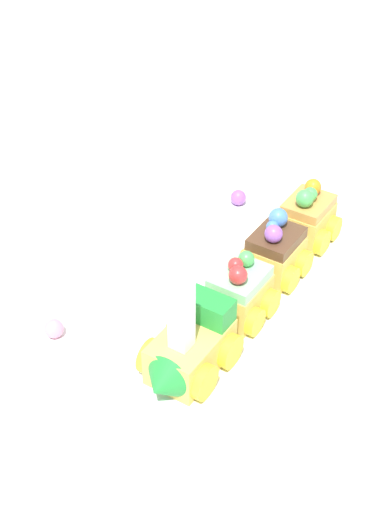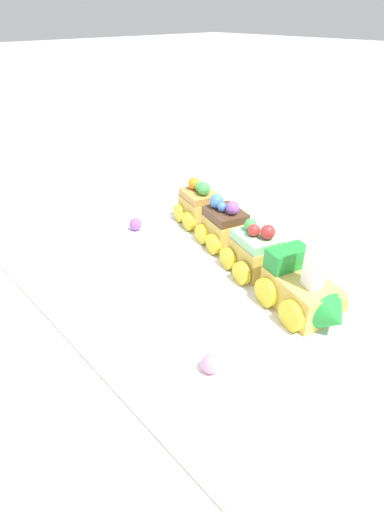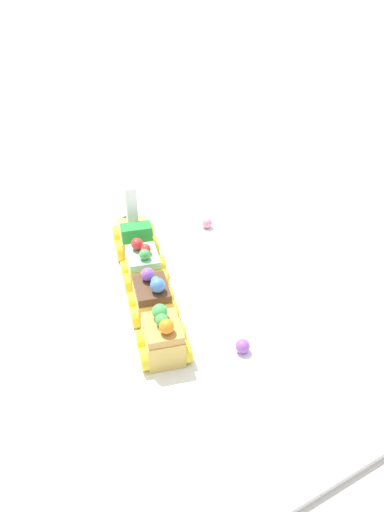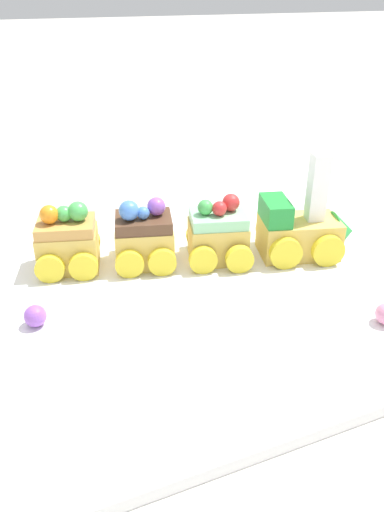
% 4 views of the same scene
% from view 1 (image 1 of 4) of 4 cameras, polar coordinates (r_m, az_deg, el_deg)
% --- Properties ---
extents(ground_plane, '(10.00, 10.00, 0.00)m').
position_cam_1_polar(ground_plane, '(0.82, 1.58, -3.41)').
color(ground_plane, beige).
extents(display_board, '(0.79, 0.44, 0.01)m').
position_cam_1_polar(display_board, '(0.82, 1.59, -3.10)').
color(display_board, white).
rests_on(display_board, ground_plane).
extents(cake_train_locomotive, '(0.12, 0.09, 0.12)m').
position_cam_1_polar(cake_train_locomotive, '(0.70, -0.42, -7.52)').
color(cake_train_locomotive, '#E0BC56').
rests_on(cake_train_locomotive, display_board).
extents(cake_car_mint, '(0.08, 0.08, 0.08)m').
position_cam_1_polar(cake_car_mint, '(0.77, 3.78, -2.99)').
color(cake_car_mint, '#E0BC56').
rests_on(cake_car_mint, display_board).
extents(cake_car_chocolate, '(0.08, 0.08, 0.08)m').
position_cam_1_polar(cake_car_chocolate, '(0.82, 6.66, 0.25)').
color(cake_car_chocolate, '#E0BC56').
rests_on(cake_car_chocolate, display_board).
extents(cake_car_caramel, '(0.08, 0.08, 0.08)m').
position_cam_1_polar(cake_car_caramel, '(0.89, 9.17, 2.99)').
color(cake_car_caramel, '#E0BC56').
rests_on(cake_car_caramel, display_board).
extents(gumball_purple, '(0.02, 0.02, 0.02)m').
position_cam_1_polar(gumball_purple, '(0.95, 3.73, 4.69)').
color(gumball_purple, '#9956C6').
rests_on(gumball_purple, display_board).
extents(gumball_pink, '(0.02, 0.02, 0.02)m').
position_cam_1_polar(gumball_pink, '(0.76, -10.98, -5.72)').
color(gumball_pink, pink).
rests_on(gumball_pink, display_board).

